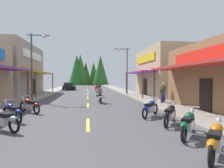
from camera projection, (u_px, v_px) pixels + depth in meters
name	position (u px, v px, depth m)	size (l,w,h in m)	color
ground	(88.00, 95.00, 24.31)	(9.37, 79.25, 0.10)	#4C4C4F
sidewalk_left	(43.00, 94.00, 23.51)	(2.48, 79.25, 0.12)	#9E9991
sidewalk_right	(130.00, 93.00, 25.11)	(2.48, 79.25, 0.12)	gray
centerline_dashes	(88.00, 92.00, 28.73)	(0.16, 57.41, 0.01)	#E0C64C
storefront_left_far	(8.00, 70.00, 23.11)	(8.15, 10.96, 6.60)	gray
storefront_right_far	(175.00, 72.00, 22.76)	(9.70, 9.10, 5.87)	tan
streetlamp_left	(35.00, 58.00, 16.33)	(2.02, 0.30, 6.21)	#474C51
streetlamp_right	(125.00, 65.00, 23.08)	(2.02, 0.30, 6.05)	#474C51
motorcycle_parked_right_0	(216.00, 139.00, 4.74)	(1.56, 1.60, 1.04)	black
motorcycle_parked_right_1	(188.00, 123.00, 6.44)	(1.50, 1.66, 1.04)	black
motorcycle_parked_right_2	(170.00, 114.00, 8.20)	(1.40, 1.74, 1.04)	black
motorcycle_parked_right_3	(150.00, 108.00, 9.92)	(1.51, 1.65, 1.04)	black
motorcycle_parked_left_2	(2.00, 119.00, 7.14)	(1.83, 1.28, 1.04)	black
motorcycle_parked_left_3	(12.00, 111.00, 8.77)	(1.54, 1.63, 1.04)	black
motorcycle_parked_left_4	(30.00, 105.00, 10.95)	(1.65, 1.52, 1.04)	black
rider_cruising_lead	(100.00, 95.00, 15.49)	(0.60, 2.14, 1.57)	black
rider_cruising_trailing	(97.00, 91.00, 20.72)	(0.60, 2.14, 1.57)	black
pedestrian_by_shop	(162.00, 93.00, 14.88)	(0.51, 0.40, 1.58)	#333F8C
pedestrian_waiting	(164.00, 91.00, 15.58)	(0.54, 0.37, 1.81)	#333F8C
parked_car_curbside	(69.00, 86.00, 33.75)	(2.19, 4.36, 1.40)	black
treeline_backdrop	(87.00, 71.00, 62.80)	(13.85, 11.82, 10.72)	#306523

